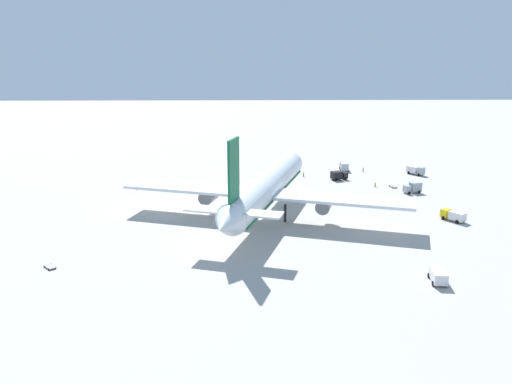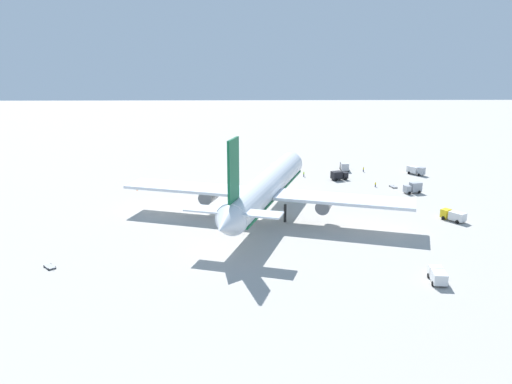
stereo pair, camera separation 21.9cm
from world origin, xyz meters
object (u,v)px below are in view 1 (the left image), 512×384
service_truck_3 (438,275)px  traffic_cone_1 (137,190)px  baggage_cart_1 (50,267)px  traffic_cone_0 (142,182)px  airliner (265,188)px  traffic_cone_2 (261,175)px  service_truck_0 (339,175)px  ground_worker_0 (304,174)px  ground_worker_1 (375,184)px  ground_worker_2 (363,169)px  ground_worker_3 (289,170)px  baggage_cart_0 (393,186)px  service_truck_5 (344,166)px  service_truck_2 (453,215)px  service_truck_1 (413,188)px  service_truck_4 (416,170)px

service_truck_3 → traffic_cone_1: size_ratio=10.37×
baggage_cart_1 → traffic_cone_0: size_ratio=5.28×
airliner → service_truck_3: size_ratio=12.44×
traffic_cone_1 → traffic_cone_2: bearing=-64.5°
baggage_cart_1 → service_truck_0: bearing=-44.3°
airliner → traffic_cone_1: size_ratio=128.97×
ground_worker_0 → ground_worker_1: bearing=-123.8°
service_truck_3 → ground_worker_1: 68.20m
traffic_cone_1 → traffic_cone_2: (17.85, -37.47, 0.00)m
ground_worker_0 → traffic_cone_1: (-16.81, 51.36, -0.60)m
traffic_cone_2 → ground_worker_0: bearing=-94.3°
airliner → ground_worker_2: (50.33, -35.26, -6.85)m
traffic_cone_1 → ground_worker_3: bearing=-64.7°
traffic_cone_0 → traffic_cone_2: size_ratio=1.00×
ground_worker_0 → ground_worker_2: 22.16m
service_truck_3 → traffic_cone_2: bearing=19.8°
service_truck_0 → baggage_cart_0: 17.94m
service_truck_3 → service_truck_5: (90.34, 0.93, 0.18)m
baggage_cart_0 → ground_worker_3: size_ratio=1.98×
baggage_cart_0 → ground_worker_2: (21.00, 4.71, 0.58)m
service_truck_0 → ground_worker_0: (4.50, 10.81, -0.66)m
baggage_cart_0 → ground_worker_3: (19.67, 30.25, 0.64)m
airliner → service_truck_2: 46.61m
airliner → baggage_cart_0: airliner is taller
ground_worker_1 → traffic_cone_0: (6.84, 72.14, -0.53)m
service_truck_3 → service_truck_5: service_truck_5 is taller
service_truck_1 → service_truck_3: (-60.91, 13.99, -0.27)m
ground_worker_3 → ground_worker_0: bearing=-140.8°
service_truck_4 → traffic_cone_1: bearing=102.1°
service_truck_5 → ground_worker_3: service_truck_5 is taller
ground_worker_1 → service_truck_1: bearing=-127.3°
airliner → service_truck_4: bearing=-48.5°
service_truck_2 → traffic_cone_0: 92.61m
ground_worker_0 → airliner: bearing=162.0°
service_truck_5 → ground_worker_2: (-1.85, -6.19, -0.72)m
baggage_cart_1 → traffic_cone_1: 57.37m
ground_worker_2 → traffic_cone_2: 35.47m
service_truck_4 → baggage_cart_0: service_truck_4 is taller
service_truck_4 → ground_worker_0: 37.78m
service_truck_0 → service_truck_2: 47.12m
service_truck_5 → ground_worker_3: bearing=99.3°
traffic_cone_1 → service_truck_3: bearing=-134.0°
baggage_cart_1 → traffic_cone_0: (67.05, -5.24, 0.01)m
ground_worker_1 → airliner: bearing=130.8°
service_truck_2 → service_truck_5: (55.22, 17.02, 0.14)m
service_truck_3 → baggage_cart_0: service_truck_3 is taller
service_truck_0 → service_truck_1: 25.08m
airliner → baggage_cart_1: airliner is taller
ground_worker_0 → ground_worker_3: (5.43, 4.43, 0.03)m
airliner → ground_worker_2: 61.83m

